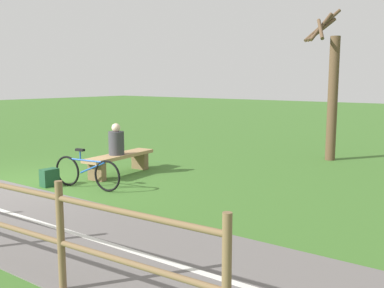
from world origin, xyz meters
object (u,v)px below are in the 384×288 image
object	(u,v)px
bench	(120,160)
backpack	(49,178)
tree_by_path	(331,88)
person_seated	(116,142)
bicycle	(87,172)

from	to	relation	value
bench	backpack	xyz separation A→B (m)	(1.73, -0.30, -0.16)
backpack	tree_by_path	size ratio (longest dim) A/B	0.09
tree_by_path	person_seated	bearing A→B (deg)	-31.65
bench	tree_by_path	xyz separation A→B (m)	(-5.01, 3.16, 1.66)
bicycle	bench	bearing A→B (deg)	100.13
bench	bicycle	world-z (taller)	bicycle
person_seated	backpack	world-z (taller)	person_seated
backpack	tree_by_path	world-z (taller)	tree_by_path
person_seated	tree_by_path	size ratio (longest dim) A/B	0.17
bench	bicycle	xyz separation A→B (m)	(1.38, 0.52, -0.00)
bench	tree_by_path	bearing A→B (deg)	141.35
bicycle	backpack	xyz separation A→B (m)	(0.35, -0.81, -0.16)
person_seated	backpack	size ratio (longest dim) A/B	1.99
bench	tree_by_path	distance (m)	6.15
person_seated	bicycle	world-z (taller)	person_seated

